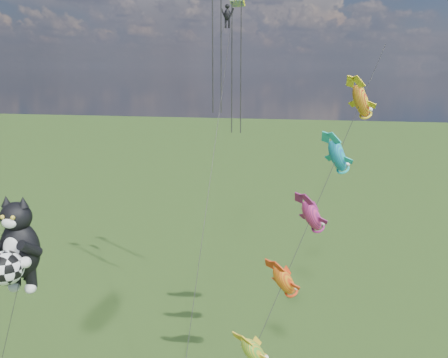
# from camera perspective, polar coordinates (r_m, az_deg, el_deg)

# --- Properties ---
(cat_kite_rig) EXTENTS (2.51, 4.04, 11.84)m
(cat_kite_rig) POSITION_cam_1_polar(r_m,az_deg,el_deg) (25.88, -22.71, -7.37)
(cat_kite_rig) COLOR brown
(cat_kite_rig) RESTS_ON ground
(fish_windsock_rig) EXTENTS (8.30, 13.76, 19.01)m
(fish_windsock_rig) POSITION_cam_1_polar(r_m,az_deg,el_deg) (24.58, 9.96, -4.29)
(fish_windsock_rig) COLOR brown
(fish_windsock_rig) RESTS_ON ground
(parafoil_rig) EXTENTS (1.70, 17.51, 23.98)m
(parafoil_rig) POSITION_cam_1_polar(r_m,az_deg,el_deg) (33.81, 0.26, 16.42)
(parafoil_rig) COLOR brown
(parafoil_rig) RESTS_ON ground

